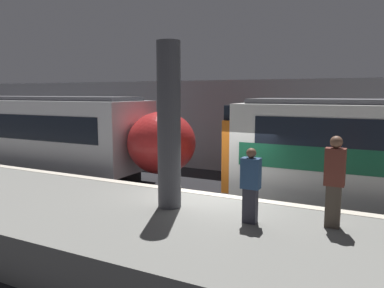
% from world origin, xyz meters
% --- Properties ---
extents(ground_plane, '(120.00, 120.00, 0.00)m').
position_xyz_m(ground_plane, '(0.00, 0.00, 0.00)').
color(ground_plane, black).
extents(platform, '(40.00, 4.53, 0.98)m').
position_xyz_m(platform, '(0.00, -2.26, 0.49)').
color(platform, slate).
rests_on(platform, ground).
extents(station_rear_barrier, '(50.00, 0.15, 4.19)m').
position_xyz_m(station_rear_barrier, '(0.00, 7.04, 2.09)').
color(station_rear_barrier, gray).
rests_on(station_rear_barrier, ground).
extents(support_pillar_near, '(0.54, 0.54, 3.79)m').
position_xyz_m(support_pillar_near, '(-0.53, -1.57, 2.87)').
color(support_pillar_near, '#47474C').
rests_on(support_pillar_near, platform).
extents(train_modern, '(18.10, 2.84, 3.47)m').
position_xyz_m(train_modern, '(-11.45, 2.54, 1.78)').
color(train_modern, black).
rests_on(train_modern, ground).
extents(person_waiting, '(0.38, 0.24, 1.55)m').
position_xyz_m(person_waiting, '(1.49, -1.76, 1.78)').
color(person_waiting, '#2D2D38').
rests_on(person_waiting, platform).
extents(person_walking, '(0.38, 0.24, 1.82)m').
position_xyz_m(person_walking, '(3.03, -1.28, 1.95)').
color(person_walking, '#473D33').
rests_on(person_walking, platform).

